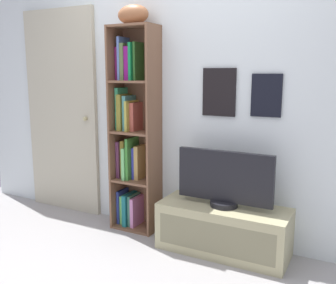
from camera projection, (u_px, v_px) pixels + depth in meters
back_wall at (182, 97)px, 3.31m from camera, size 4.80×0.08×2.45m
bookshelf at (133, 134)px, 3.45m from camera, size 0.42×0.26×1.83m
football at (133, 15)px, 3.22m from camera, size 0.30×0.18×0.17m
tv_stand at (223, 229)px, 3.06m from camera, size 1.03×0.42×0.39m
television at (225, 179)px, 2.98m from camera, size 0.77×0.22×0.45m
door at (62, 113)px, 3.91m from camera, size 0.88×0.09×2.05m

